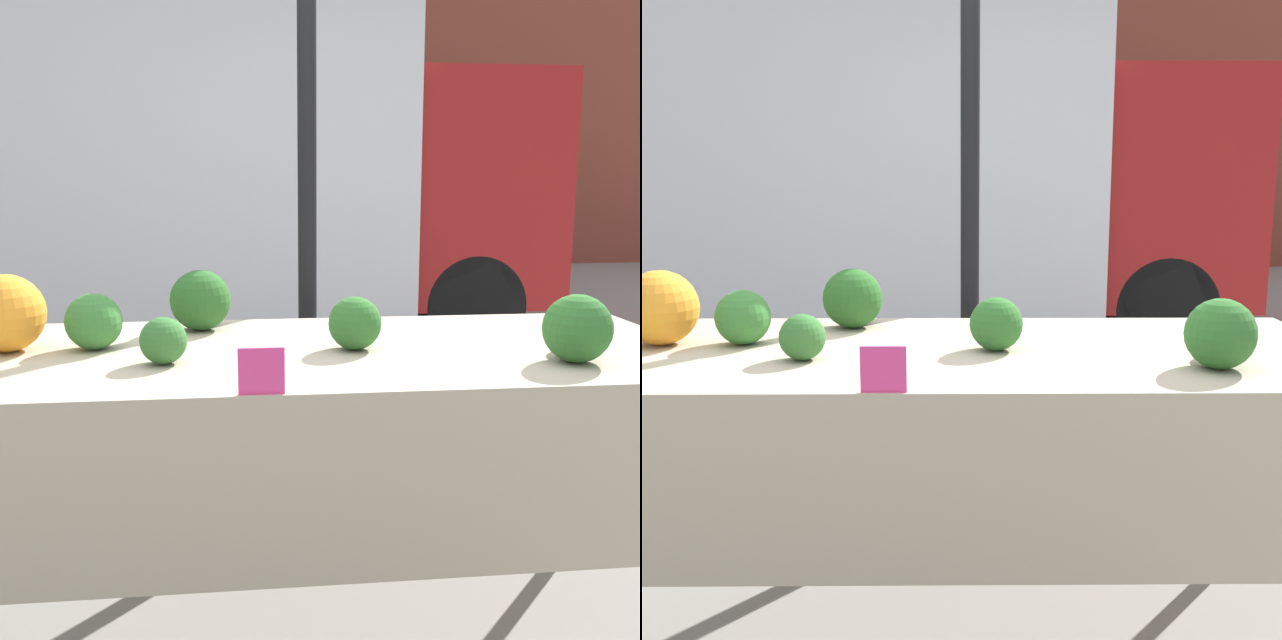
{
  "view_description": "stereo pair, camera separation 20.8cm",
  "coord_description": "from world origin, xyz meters",
  "views": [
    {
      "loc": [
        -0.23,
        -2.03,
        1.26
      ],
      "look_at": [
        0.0,
        0.0,
        0.87
      ],
      "focal_mm": 42.0,
      "sensor_mm": 36.0,
      "label": 1
    },
    {
      "loc": [
        -0.02,
        -2.04,
        1.26
      ],
      "look_at": [
        0.0,
        0.0,
        0.87
      ],
      "focal_mm": 42.0,
      "sensor_mm": 36.0,
      "label": 2
    }
  ],
  "objects": [
    {
      "name": "broccoli_head_2",
      "position": [
        -0.34,
        0.29,
        0.88
      ],
      "size": [
        0.19,
        0.19,
        0.19
      ],
      "color": "#285B23",
      "rests_on": "market_table"
    },
    {
      "name": "market_table",
      "position": [
        0.0,
        -0.06,
        0.7
      ],
      "size": [
        2.13,
        0.9,
        0.79
      ],
      "color": "tan",
      "rests_on": "ground_plane"
    },
    {
      "name": "broccoli_head_3",
      "position": [
        0.64,
        -0.23,
        0.88
      ],
      "size": [
        0.18,
        0.18,
        0.18
      ],
      "color": "#2D6628",
      "rests_on": "market_table"
    },
    {
      "name": "broccoli_head_6",
      "position": [
        0.7,
        -0.11,
        0.84
      ],
      "size": [
        0.11,
        0.11,
        0.11
      ],
      "color": "#23511E",
      "rests_on": "market_table"
    },
    {
      "name": "tent_pole",
      "position": [
        0.04,
        0.76,
        1.18
      ],
      "size": [
        0.07,
        0.07,
        2.37
      ],
      "color": "black",
      "rests_on": "ground_plane"
    },
    {
      "name": "ground_plane",
      "position": [
        0.0,
        0.0,
        0.0
      ],
      "size": [
        40.0,
        40.0,
        0.0
      ],
      "primitive_type": "plane",
      "color": "gray"
    },
    {
      "name": "building_facade",
      "position": [
        0.0,
        8.82,
        2.75
      ],
      "size": [
        16.0,
        0.6,
        5.51
      ],
      "color": "brown",
      "rests_on": "ground_plane"
    },
    {
      "name": "broccoli_head_0",
      "position": [
        -0.94,
        0.32,
        0.87
      ],
      "size": [
        0.16,
        0.16,
        0.16
      ],
      "color": "#285B23",
      "rests_on": "market_table"
    },
    {
      "name": "broccoli_head_5",
      "position": [
        -0.42,
        -0.13,
        0.85
      ],
      "size": [
        0.12,
        0.12,
        0.12
      ],
      "color": "#336B2D",
      "rests_on": "market_table"
    },
    {
      "name": "parked_truck",
      "position": [
        -0.29,
        4.03,
        1.4
      ],
      "size": [
        4.49,
        2.29,
        2.64
      ],
      "color": "silver",
      "rests_on": "ground_plane"
    },
    {
      "name": "broccoli_head_1",
      "position": [
        0.09,
        -0.03,
        0.86
      ],
      "size": [
        0.15,
        0.15,
        0.15
      ],
      "color": "#2D6628",
      "rests_on": "market_table"
    },
    {
      "name": "orange_cauliflower",
      "position": [
        -0.86,
        0.05,
        0.89
      ],
      "size": [
        0.21,
        0.21,
        0.21
      ],
      "color": "orange",
      "rests_on": "market_table"
    },
    {
      "name": "price_sign",
      "position": [
        -0.18,
        -0.44,
        0.84
      ],
      "size": [
        0.1,
        0.01,
        0.11
      ],
      "color": "#E53D84",
      "rests_on": "market_table"
    },
    {
      "name": "broccoli_head_4",
      "position": [
        -0.62,
        0.05,
        0.87
      ],
      "size": [
        0.16,
        0.16,
        0.16
      ],
      "color": "#387533",
      "rests_on": "market_table"
    }
  ]
}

